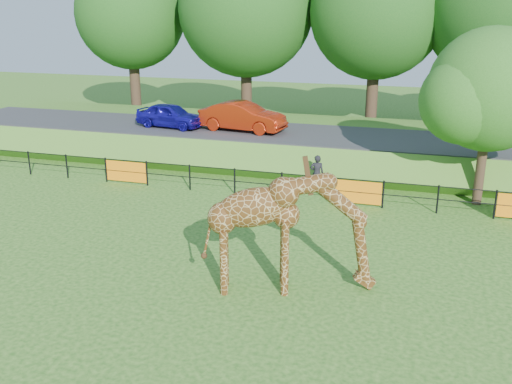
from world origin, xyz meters
TOP-DOWN VIEW (x-y plane):
  - ground at (0.00, 0.00)m, footprint 90.00×90.00m
  - giraffe at (2.16, 0.48)m, footprint 4.71×2.18m
  - perimeter_fence at (0.00, 8.00)m, footprint 28.07×0.10m
  - embankment at (0.00, 15.50)m, footprint 40.00×9.00m
  - road at (0.00, 14.00)m, footprint 40.00×5.00m
  - car_blue at (-7.42, 13.54)m, footprint 3.84×2.03m
  - car_red at (-3.55, 13.77)m, footprint 4.55×2.11m
  - visitor at (1.17, 9.31)m, footprint 0.63×0.47m
  - tree_east at (7.60, 9.63)m, footprint 5.40×4.71m
  - bg_tree_line at (1.89, 22.00)m, footprint 37.30×8.80m

SIDE VIEW (x-z plane):
  - ground at x=0.00m, z-range 0.00..0.00m
  - perimeter_fence at x=0.00m, z-range 0.00..1.10m
  - embankment at x=0.00m, z-range 0.00..1.30m
  - visitor at x=1.17m, z-range 0.00..1.57m
  - road at x=0.00m, z-range 1.30..1.42m
  - giraffe at x=2.16m, z-range 0.00..3.33m
  - car_blue at x=-7.42m, z-range 1.42..2.67m
  - car_red at x=-3.55m, z-range 1.42..2.86m
  - tree_east at x=7.60m, z-range 0.90..7.66m
  - bg_tree_line at x=1.89m, z-range 1.28..13.10m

